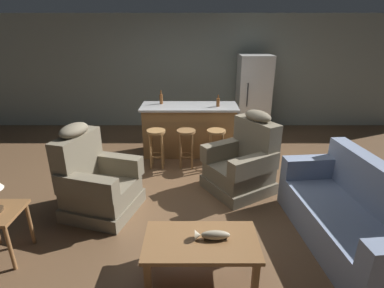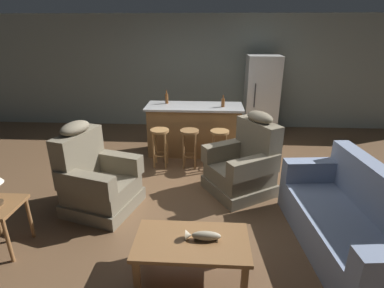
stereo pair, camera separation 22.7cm
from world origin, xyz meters
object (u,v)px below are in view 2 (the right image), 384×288
at_px(bar_stool_middle, 190,142).
at_px(bottle_tall_green, 167,98).
at_px(bar_stool_right, 219,142).
at_px(bar_stool_left, 160,141).
at_px(bottle_short_amber, 223,102).
at_px(recliner_near_lamp, 96,179).
at_px(couch, 352,223).
at_px(kitchen_island, 194,130).
at_px(fish_figurine, 203,236).
at_px(recliner_near_island, 244,165).
at_px(coffee_table, 192,245).
at_px(refrigerator, 261,96).

xyz_separation_m(bar_stool_middle, bottle_tall_green, (-0.49, 0.76, 0.58)).
xyz_separation_m(bar_stool_right, bottle_tall_green, (-1.00, 0.76, 0.58)).
height_order(bar_stool_left, bottle_short_amber, bottle_short_amber).
height_order(recliner_near_lamp, bar_stool_left, recliner_near_lamp).
xyz_separation_m(couch, bar_stool_right, (-1.38, 2.02, 0.13)).
xyz_separation_m(kitchen_island, bottle_tall_green, (-0.54, 0.13, 0.57)).
distance_m(fish_figurine, kitchen_island, 3.11).
xyz_separation_m(fish_figurine, bottle_short_amber, (0.28, 3.03, 0.57)).
height_order(recliner_near_island, bottle_short_amber, recliner_near_island).
bearing_deg(kitchen_island, recliner_near_lamp, -121.50).
bearing_deg(recliner_near_island, bottle_tall_green, -80.18).
height_order(fish_figurine, bottle_short_amber, bottle_short_amber).
height_order(recliner_near_lamp, kitchen_island, recliner_near_lamp).
bearing_deg(bottle_short_amber, fish_figurine, -95.36).
height_order(coffee_table, couch, couch).
distance_m(coffee_table, bar_stool_middle, 2.50).
bearing_deg(refrigerator, kitchen_island, -139.83).
xyz_separation_m(refrigerator, bottle_tall_green, (-1.96, -1.07, 0.17)).
bearing_deg(recliner_near_island, bar_stool_middle, -73.32).
distance_m(bar_stool_left, bottle_short_amber, 1.35).
distance_m(bar_stool_left, bottle_tall_green, 0.96).
bearing_deg(fish_figurine, kitchen_island, 94.44).
bearing_deg(bar_stool_middle, recliner_near_lamp, -130.75).
bearing_deg(bottle_short_amber, bar_stool_middle, -135.78).
bearing_deg(fish_figurine, recliner_near_lamp, 142.31).
height_order(bar_stool_middle, bar_stool_right, same).
distance_m(couch, bottle_short_amber, 2.98).
bearing_deg(recliner_near_island, refrigerator, -134.62).
bearing_deg(bar_stool_left, bottle_tall_green, 87.81).
xyz_separation_m(recliner_near_island, kitchen_island, (-0.81, 1.40, 0.06)).
bearing_deg(bar_stool_middle, bar_stool_right, 0.00).
xyz_separation_m(coffee_table, bar_stool_right, (0.33, 2.49, 0.11)).
relative_size(fish_figurine, recliner_near_island, 0.28).
height_order(refrigerator, bottle_tall_green, refrigerator).
bearing_deg(couch, refrigerator, -89.10).
distance_m(bar_stool_right, refrigerator, 2.11).
xyz_separation_m(coffee_table, recliner_near_island, (0.68, 1.72, 0.06)).
xyz_separation_m(fish_figurine, bottle_tall_green, (-0.78, 3.24, 0.59)).
relative_size(recliner_near_lamp, bottle_short_amber, 5.55).
relative_size(recliner_near_lamp, recliner_near_island, 1.00).
xyz_separation_m(coffee_table, kitchen_island, (-0.14, 3.12, 0.11)).
bearing_deg(bar_stool_middle, bar_stool_left, 180.00).
xyz_separation_m(refrigerator, bottle_short_amber, (-0.90, -1.27, 0.15)).
xyz_separation_m(kitchen_island, bar_stool_left, (-0.56, -0.63, -0.01)).
bearing_deg(recliner_near_lamp, kitchen_island, 74.87).
distance_m(fish_figurine, bar_stool_left, 2.60).
height_order(recliner_near_lamp, recliner_near_island, same).
xyz_separation_m(couch, bar_stool_left, (-2.40, 2.02, 0.13)).
xyz_separation_m(kitchen_island, refrigerator, (1.42, 1.20, 0.40)).
bearing_deg(refrigerator, bar_stool_left, -137.34).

